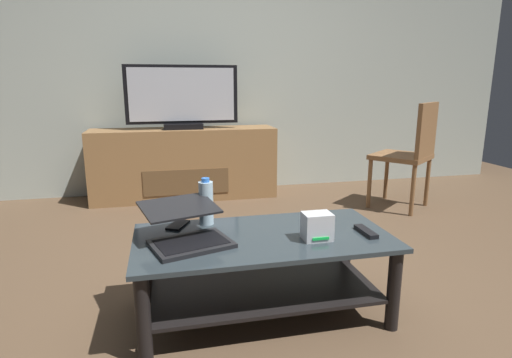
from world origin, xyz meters
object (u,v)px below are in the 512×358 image
at_px(television, 182,99).
at_px(tv_remote, 366,232).
at_px(water_bottle_near, 206,202).
at_px(laptop, 186,228).
at_px(dining_chair, 411,150).
at_px(cell_phone, 178,225).
at_px(router_box, 317,226).
at_px(coffee_table, 263,261).
at_px(media_cabinet, 185,164).

xyz_separation_m(television, tv_remote, (0.71, -2.25, -0.54)).
bearing_deg(water_bottle_near, television, 90.05).
height_order(television, tv_remote, television).
bearing_deg(laptop, water_bottle_near, 63.03).
relative_size(dining_chair, cell_phone, 6.63).
bearing_deg(dining_chair, cell_phone, -150.07).
bearing_deg(cell_phone, dining_chair, 56.67).
xyz_separation_m(router_box, water_bottle_near, (-0.46, 0.32, 0.05)).
bearing_deg(coffee_table, router_box, -24.03).
bearing_deg(dining_chair, television, 157.67).
distance_m(media_cabinet, television, 0.61).
height_order(television, laptop, television).
bearing_deg(cell_phone, media_cabinet, 112.68).
relative_size(coffee_table, water_bottle_near, 4.99).
xyz_separation_m(coffee_table, television, (-0.24, 2.16, 0.67)).
relative_size(router_box, tv_remote, 0.80).
relative_size(laptop, router_box, 3.60).
distance_m(dining_chair, router_box, 2.06).
height_order(television, dining_chair, television).
bearing_deg(media_cabinet, water_bottle_near, -89.95).
distance_m(media_cabinet, router_box, 2.34).
height_order(water_bottle_near, cell_phone, water_bottle_near).
distance_m(laptop, cell_phone, 0.23).
distance_m(laptop, router_box, 0.58).
xyz_separation_m(media_cabinet, router_box, (0.46, -2.29, 0.13)).
relative_size(coffee_table, media_cabinet, 0.68).
bearing_deg(water_bottle_near, laptop, -116.97).
relative_size(television, water_bottle_near, 4.36).
bearing_deg(tv_remote, television, 106.24).
distance_m(dining_chair, tv_remote, 1.89).
height_order(water_bottle_near, tv_remote, water_bottle_near).
height_order(laptop, tv_remote, laptop).
xyz_separation_m(router_box, cell_phone, (-0.60, 0.32, -0.06)).
xyz_separation_m(water_bottle_near, tv_remote, (0.71, -0.30, -0.10)).
xyz_separation_m(laptop, water_bottle_near, (0.11, 0.22, 0.05)).
bearing_deg(router_box, dining_chair, 46.21).
xyz_separation_m(media_cabinet, water_bottle_near, (0.00, -1.96, 0.18)).
bearing_deg(media_cabinet, router_box, -78.55).
distance_m(dining_chair, water_bottle_near, 2.22).
height_order(media_cabinet, television, television).
bearing_deg(tv_remote, cell_phone, 159.12).
xyz_separation_m(media_cabinet, cell_phone, (-0.14, -1.97, 0.07)).
bearing_deg(media_cabinet, tv_remote, -72.54).
bearing_deg(water_bottle_near, cell_phone, -179.67).
distance_m(dining_chair, cell_phone, 2.34).
bearing_deg(cell_phone, coffee_table, -3.42).
bearing_deg(tv_remote, coffee_table, 168.80).
bearing_deg(router_box, water_bottle_near, 145.19).
relative_size(coffee_table, cell_phone, 8.38).
xyz_separation_m(laptop, router_box, (0.57, -0.10, -0.00)).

